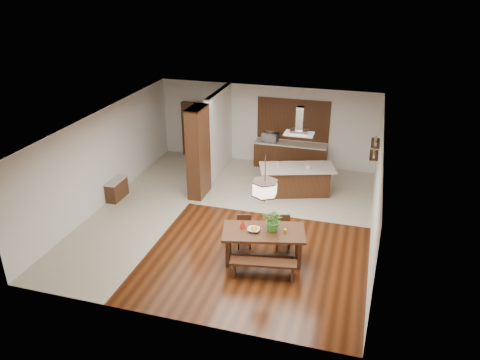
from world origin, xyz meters
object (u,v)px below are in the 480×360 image
(kitchen_island, at_px, (297,180))
(range_hood, at_px, (300,121))
(pendant_lantern, at_px, (265,179))
(foliage_plant, at_px, (274,220))
(hallway_console, at_px, (117,189))
(dining_bench, at_px, (263,269))
(dining_chair_right, at_px, (283,233))
(dining_chair_left, at_px, (244,232))
(fruit_bowl, at_px, (254,230))
(island_cup, at_px, (308,167))
(dining_table, at_px, (264,239))
(microwave, at_px, (270,137))

(kitchen_island, relative_size, range_hood, 2.82)
(pendant_lantern, xyz_separation_m, foliage_plant, (0.22, 0.08, -1.12))
(hallway_console, xyz_separation_m, dining_bench, (5.41, -2.75, -0.09))
(hallway_console, relative_size, kitchen_island, 0.35)
(hallway_console, distance_m, pendant_lantern, 5.95)
(dining_chair_right, height_order, range_hood, range_hood)
(kitchen_island, bearing_deg, dining_chair_left, -120.73)
(hallway_console, xyz_separation_m, dining_chair_right, (5.59, -1.34, 0.12))
(dining_chair_right, height_order, fruit_bowl, fruit_bowl)
(pendant_lantern, relative_size, fruit_bowl, 4.38)
(fruit_bowl, distance_m, island_cup, 4.00)
(dining_chair_right, height_order, foliage_plant, foliage_plant)
(pendant_lantern, bearing_deg, hallway_console, 158.67)
(dining_table, xyz_separation_m, kitchen_island, (0.15, 3.94, -0.12))
(dining_bench, distance_m, range_hood, 5.16)
(microwave, bearing_deg, dining_table, -71.35)
(dining_table, xyz_separation_m, fruit_bowl, (-0.23, -0.07, 0.26))
(range_hood, height_order, island_cup, range_hood)
(dining_bench, relative_size, range_hood, 1.75)
(dining_bench, relative_size, kitchen_island, 0.62)
(foliage_plant, bearing_deg, island_cup, 85.60)
(dining_chair_right, bearing_deg, dining_table, -132.90)
(island_cup, xyz_separation_m, microwave, (-1.72, 2.17, 0.08))
(range_hood, distance_m, island_cup, 1.49)
(range_hood, bearing_deg, pendant_lantern, -92.15)
(foliage_plant, distance_m, fruit_bowl, 0.54)
(dining_table, height_order, fruit_bowl, fruit_bowl)
(pendant_lantern, bearing_deg, microwave, 101.36)
(dining_chair_left, bearing_deg, hallway_console, 144.04)
(foliage_plant, xyz_separation_m, island_cup, (0.29, 3.77, -0.11))
(dining_bench, height_order, dining_chair_right, dining_chair_right)
(dining_chair_right, relative_size, microwave, 1.56)
(dining_table, height_order, range_hood, range_hood)
(dining_chair_left, distance_m, island_cup, 3.60)
(dining_chair_left, xyz_separation_m, foliage_plant, (0.85, -0.40, 0.70))
(pendant_lantern, distance_m, microwave, 6.25)
(kitchen_island, bearing_deg, range_hood, 71.92)
(range_hood, bearing_deg, dining_table, -92.15)
(dining_chair_left, xyz_separation_m, fruit_bowl, (0.39, -0.56, 0.45))
(fruit_bowl, bearing_deg, dining_chair_left, 125.30)
(dining_table, relative_size, pendant_lantern, 1.67)
(fruit_bowl, bearing_deg, dining_bench, -57.73)
(pendant_lantern, relative_size, foliage_plant, 2.25)
(dining_chair_left, xyz_separation_m, kitchen_island, (0.78, 3.46, 0.07))
(fruit_bowl, xyz_separation_m, island_cup, (0.74, 3.92, 0.15))
(island_cup, relative_size, microwave, 0.25)
(dining_chair_right, relative_size, range_hood, 0.97)
(dining_bench, height_order, dining_chair_left, dining_chair_left)
(island_cup, bearing_deg, dining_table, -97.54)
(microwave, bearing_deg, dining_bench, -71.16)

